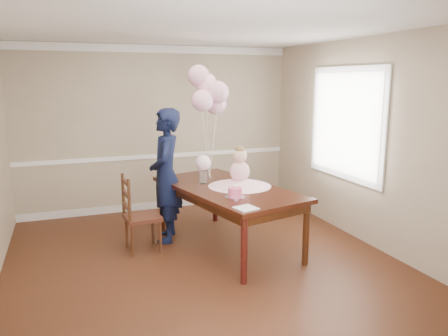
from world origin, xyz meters
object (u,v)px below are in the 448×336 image
birthday_cake (235,192)px  woman (166,176)px  dining_table_top (227,189)px  dining_chair_seat (143,217)px

birthday_cake → woman: woman is taller
dining_table_top → woman: woman is taller
woman → dining_table_top: bearing=68.8°
dining_chair_seat → woman: (0.38, 0.27, 0.46)m
dining_table_top → dining_chair_seat: bearing=153.0°
dining_chair_seat → birthday_cake: bearing=-43.3°
birthday_cake → woman: size_ratio=0.09×
dining_table_top → woman: bearing=128.7°
dining_table_top → birthday_cake: 0.54m
birthday_cake → dining_chair_seat: birthday_cake is taller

